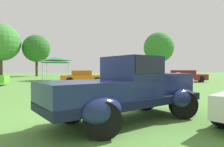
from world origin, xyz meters
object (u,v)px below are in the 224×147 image
spectator_near_truck (139,74)px  feature_pickup_truck (129,88)px  canopy_tent_left_field (56,60)px  show_car_orange (83,77)px  show_car_burgundy (184,76)px  canopy_tent_center_field (124,60)px

spectator_near_truck → feature_pickup_truck: bearing=-106.9°
feature_pickup_truck → canopy_tent_left_field: bearing=103.7°
show_car_orange → canopy_tent_left_field: 7.14m
show_car_burgundy → show_car_orange: bearing=-174.9°
canopy_tent_left_field → canopy_tent_center_field: (8.28, 0.36, -0.00)m
spectator_near_truck → show_car_orange: bearing=151.1°
show_car_orange → show_car_burgundy: size_ratio=0.83×
show_car_burgundy → canopy_tent_left_field: size_ratio=1.65×
feature_pickup_truck → show_car_burgundy: bearing=57.1°
show_car_orange → canopy_tent_center_field: canopy_tent_center_field is taller
canopy_tent_center_field → feature_pickup_truck: bearing=-100.9°
show_car_orange → spectator_near_truck: spectator_near_truck is taller
feature_pickup_truck → show_car_burgundy: (8.81, 13.64, -0.27)m
feature_pickup_truck → spectator_near_truck: 10.75m
show_car_burgundy → spectator_near_truck: spectator_near_truck is taller
show_car_orange → canopy_tent_center_field: bearing=52.1°
canopy_tent_center_field → canopy_tent_left_field: bearing=-177.5°
feature_pickup_truck → canopy_tent_center_field: canopy_tent_center_field is taller
canopy_tent_left_field → show_car_orange: bearing=-61.8°
show_car_orange → show_car_burgundy: bearing=5.1°
canopy_tent_center_field → show_car_burgundy: bearing=-47.3°
canopy_tent_left_field → canopy_tent_center_field: same height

